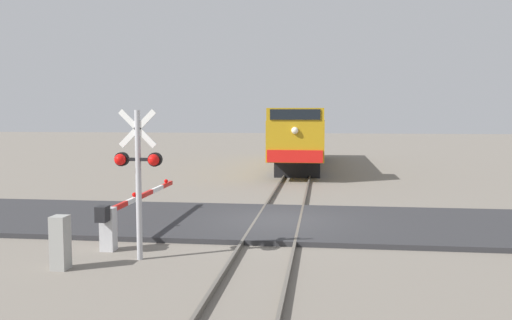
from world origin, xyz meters
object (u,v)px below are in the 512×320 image
(crossing_signal, at_px, (138,168))
(crossing_gate, at_px, (121,214))
(utility_cabinet, at_px, (60,243))
(locomotive, at_px, (302,138))

(crossing_signal, distance_m, crossing_gate, 2.50)
(crossing_gate, bearing_deg, crossing_signal, -56.62)
(crossing_signal, height_order, utility_cabinet, crossing_signal)
(locomotive, relative_size, crossing_signal, 4.73)
(crossing_gate, relative_size, utility_cabinet, 5.17)
(locomotive, height_order, utility_cabinet, locomotive)
(locomotive, height_order, crossing_signal, locomotive)
(locomotive, bearing_deg, utility_cabinet, -100.58)
(locomotive, bearing_deg, crossing_signal, -97.37)
(crossing_signal, height_order, crossing_gate, crossing_signal)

